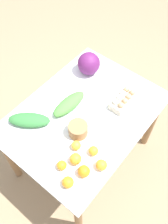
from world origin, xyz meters
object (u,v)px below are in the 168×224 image
(cabbage_purple, at_px, (89,64))
(orange_3, at_px, (62,165))
(orange_2, at_px, (76,159))
(orange_6, at_px, (68,182))
(orange_4, at_px, (101,165))
(orange_1, at_px, (94,151))
(orange_5, at_px, (76,145))
(orange_0, at_px, (84,171))
(egg_carton, at_px, (123,99))
(paper_bag, at_px, (78,130))
(greens_bunch_beet_tops, at_px, (69,104))
(greens_bunch_dandelion, at_px, (29,120))

(cabbage_purple, xyz_separation_m, orange_3, (-0.77, -0.40, -0.06))
(orange_2, height_order, orange_6, orange_2)
(orange_6, bearing_deg, cabbage_purple, 31.02)
(orange_4, xyz_separation_m, orange_6, (-0.22, 0.09, 0.00))
(cabbage_purple, bearing_deg, orange_1, -139.05)
(orange_6, bearing_deg, orange_2, 23.20)
(orange_1, relative_size, orange_6, 0.89)
(cabbage_purple, xyz_separation_m, orange_5, (-0.61, -0.38, -0.06))
(orange_0, height_order, orange_4, orange_0)
(egg_carton, bearing_deg, cabbage_purple, 77.02)
(egg_carton, height_order, orange_2, egg_carton)
(paper_bag, distance_m, greens_bunch_beet_tops, 0.24)
(paper_bag, relative_size, orange_6, 1.83)
(paper_bag, distance_m, orange_3, 0.28)
(greens_bunch_beet_tops, relative_size, orange_0, 3.84)
(greens_bunch_dandelion, distance_m, orange_6, 0.54)
(orange_1, distance_m, orange_3, 0.23)
(orange_3, bearing_deg, orange_6, -119.62)
(paper_bag, bearing_deg, orange_4, -110.14)
(orange_3, xyz_separation_m, orange_6, (-0.06, -0.10, 0.00))
(paper_bag, bearing_deg, orange_0, -133.19)
(orange_5, bearing_deg, paper_bag, 33.27)
(cabbage_purple, xyz_separation_m, orange_0, (-0.72, -0.53, -0.05))
(paper_bag, bearing_deg, orange_6, -149.74)
(orange_2, bearing_deg, egg_carton, 2.95)
(orange_0, bearing_deg, egg_carton, 11.32)
(egg_carton, relative_size, paper_bag, 1.75)
(orange_0, relative_size, orange_4, 1.07)
(orange_5, height_order, orange_6, orange_6)
(greens_bunch_dandelion, bearing_deg, orange_5, -81.36)
(egg_carton, bearing_deg, greens_bunch_dandelion, 143.64)
(orange_0, xyz_separation_m, orange_5, (0.11, 0.16, -0.01))
(orange_0, distance_m, orange_1, 0.16)
(orange_4, bearing_deg, orange_3, 129.24)
(orange_1, distance_m, orange_4, 0.11)
(orange_6, bearing_deg, greens_bunch_beet_tops, 40.41)
(orange_0, bearing_deg, orange_5, 54.94)
(orange_0, xyz_separation_m, orange_6, (-0.12, 0.03, -0.00))
(cabbage_purple, relative_size, orange_6, 2.49)
(orange_6, bearing_deg, orange_3, 60.38)
(orange_6, bearing_deg, orange_0, -15.38)
(cabbage_purple, height_order, orange_5, cabbage_purple)
(cabbage_purple, height_order, orange_6, cabbage_purple)
(orange_0, height_order, orange_2, same)
(orange_0, relative_size, orange_2, 1.01)
(orange_1, bearing_deg, cabbage_purple, 40.95)
(paper_bag, height_order, orange_5, paper_bag)
(orange_2, distance_m, orange_6, 0.16)
(orange_0, distance_m, orange_2, 0.10)
(egg_carton, height_order, orange_1, egg_carton)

